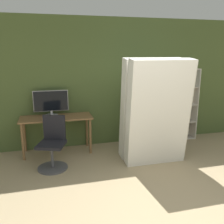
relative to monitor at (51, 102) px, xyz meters
The scene contains 7 objects.
wall_back 1.39m from the monitor, ahead, with size 8.00×0.06×2.70m.
desk 0.41m from the monitor, 57.73° to the right, with size 1.40×0.55×0.75m.
monitor is the anchor object (origin of this frame).
office_chair 1.04m from the monitor, 91.67° to the right, with size 0.56×0.56×0.92m.
bookshelf 2.73m from the monitor, ahead, with size 0.85×0.30×1.64m.
mattress_near 2.14m from the monitor, 31.99° to the right, with size 1.12×0.48×1.91m.
mattress_far 1.98m from the monitor, 23.66° to the right, with size 1.12×0.46×1.91m.
Camera 1 is at (-1.39, -2.15, 2.01)m, focal length 40.00 mm.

